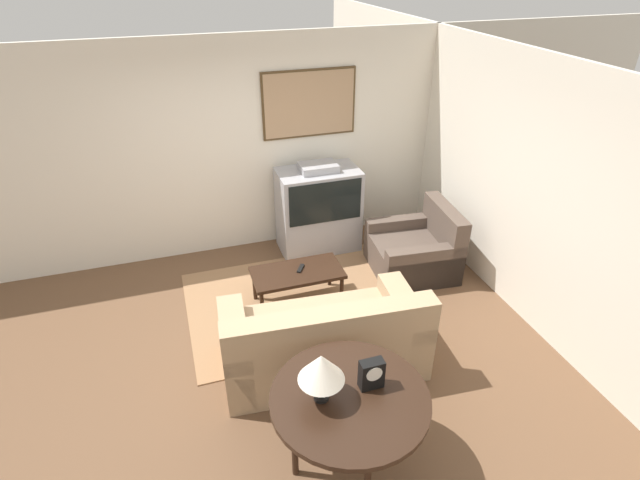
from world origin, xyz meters
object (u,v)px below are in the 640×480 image
object	(u,v)px
tv	(318,209)
table_lamp	(321,368)
couch	(324,341)
armchair	(416,251)
console_table	(350,403)
mantel_clock	(372,374)
coffee_table	(297,275)

from	to	relation	value
tv	table_lamp	xyz separation A→B (m)	(-0.99, -3.16, 0.49)
tv	couch	bearing A→B (deg)	-106.45
armchair	console_table	xyz separation A→B (m)	(-1.76, -2.32, 0.43)
tv	armchair	bearing A→B (deg)	-42.39
mantel_clock	coffee_table	bearing A→B (deg)	89.54
console_table	mantel_clock	size ratio (longest dim) A/B	4.90
tv	table_lamp	distance (m)	3.35
mantel_clock	armchair	bearing A→B (deg)	55.06
table_lamp	tv	bearing A→B (deg)	72.64
couch	coffee_table	distance (m)	1.04
tv	couch	xyz separation A→B (m)	(-0.63, -2.13, -0.25)
table_lamp	mantel_clock	world-z (taller)	table_lamp
coffee_table	tv	bearing A→B (deg)	61.47
tv	couch	world-z (taller)	tv
coffee_table	table_lamp	bearing A→B (deg)	-100.79
table_lamp	mantel_clock	size ratio (longest dim) A/B	1.72
coffee_table	mantel_clock	bearing A→B (deg)	-90.46
armchair	coffee_table	distance (m)	1.59
armchair	console_table	size ratio (longest dim) A/B	0.90
mantel_clock	couch	bearing A→B (deg)	91.03
tv	armchair	size ratio (longest dim) A/B	1.16
console_table	table_lamp	size ratio (longest dim) A/B	2.85
coffee_table	table_lamp	size ratio (longest dim) A/B	2.47
console_table	armchair	bearing A→B (deg)	52.75
couch	table_lamp	bearing A→B (deg)	75.23
armchair	table_lamp	size ratio (longest dim) A/B	2.56
coffee_table	table_lamp	xyz separation A→B (m)	(-0.39, -2.07, 0.68)
armchair	console_table	world-z (taller)	armchair
console_table	mantel_clock	bearing A→B (deg)	15.56
armchair	coffee_table	bearing A→B (deg)	-77.30
tv	table_lamp	world-z (taller)	tv
couch	console_table	bearing A→B (deg)	86.07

